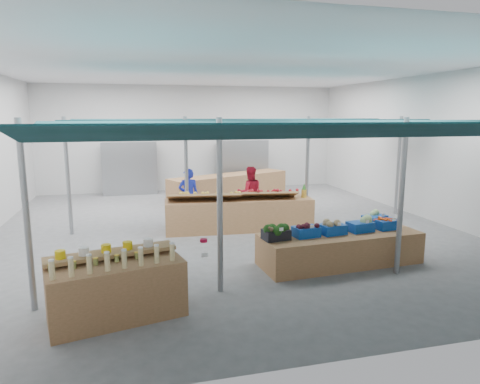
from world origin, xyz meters
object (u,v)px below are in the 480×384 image
Objects in this scene: vendor_right at (250,193)px; crate_stack at (386,249)px; vendor_left at (189,196)px; fruit_counter at (239,214)px; bottle_shelf at (116,288)px; veg_counter at (340,248)px.

crate_stack is at bearing 116.27° from vendor_right.
vendor_right is (-1.76, 4.32, 0.50)m from crate_stack.
fruit_counter is at bearing 141.61° from vendor_left.
vendor_right is at bearing 65.51° from fruit_counter.
bottle_shelf is at bearing -120.19° from fruit_counter.
bottle_shelf is 6.63m from vendor_right.
vendor_left is at bearing 129.47° from crate_stack.
crate_stack is at bearing -49.67° from fruit_counter.
crate_stack is 5.62m from vendor_left.
vendor_right is (3.63, 5.54, 0.31)m from bottle_shelf.
bottle_shelf is 3.75× the size of crate_stack.
fruit_counter is (3.03, 4.44, -0.05)m from bottle_shelf.
vendor_left is at bearing 117.51° from veg_counter.
veg_counter is 2.13× the size of vendor_right.
bottle_shelf is 4.60m from veg_counter.
bottle_shelf is 5.53m from crate_stack.
vendor_right is (0.60, 1.10, 0.36)m from fruit_counter.
bottle_shelf reaches higher than veg_counter.
vendor_right is at bearing 43.65° from bottle_shelf.
fruit_counter is 2.50× the size of vendor_right.
crate_stack is 0.36× the size of vendor_left.
vendor_left is (-1.20, 1.10, 0.36)m from fruit_counter.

